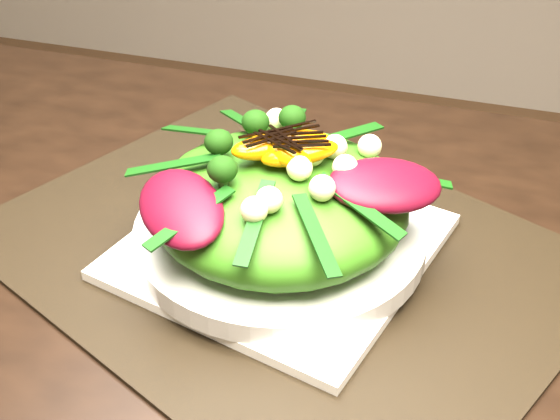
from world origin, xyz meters
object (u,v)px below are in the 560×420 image
(plate_base, at_px, (280,246))
(lettuce_mound, at_px, (280,201))
(orange_segment, at_px, (290,143))
(salad_bowl, at_px, (280,233))
(placemat, at_px, (280,252))

(plate_base, relative_size, lettuce_mound, 1.11)
(plate_base, relative_size, orange_segment, 3.74)
(salad_bowl, relative_size, lettuce_mound, 1.16)
(placemat, distance_m, salad_bowl, 0.02)
(salad_bowl, bearing_deg, placemat, -116.57)
(plate_base, xyz_separation_m, lettuce_mound, (0.00, -0.00, 0.05))
(plate_base, bearing_deg, orange_segment, 84.31)
(plate_base, relative_size, salad_bowl, 0.96)
(salad_bowl, xyz_separation_m, orange_segment, (0.00, 0.02, 0.08))
(salad_bowl, bearing_deg, plate_base, -90.00)
(plate_base, bearing_deg, placemat, -135.00)
(lettuce_mound, bearing_deg, plate_base, 90.00)
(salad_bowl, height_order, orange_segment, orange_segment)
(placemat, height_order, plate_base, plate_base)
(plate_base, xyz_separation_m, orange_segment, (0.00, 0.02, 0.09))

